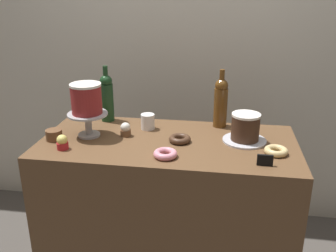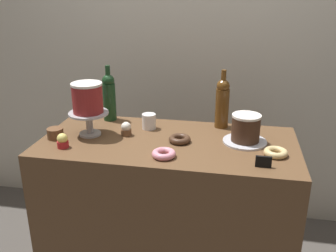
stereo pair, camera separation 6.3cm
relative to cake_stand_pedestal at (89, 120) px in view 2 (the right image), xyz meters
name	(u,v)px [view 2 (the right image)]	position (x,y,z in m)	size (l,w,h in m)	color
back_wall	(192,44)	(0.42, 0.89, 0.28)	(6.00, 0.05, 2.60)	beige
display_counter	(168,218)	(0.42, 0.00, -0.56)	(1.32, 0.63, 0.94)	brown
cake_stand_pedestal	(89,120)	(0.00, 0.00, 0.00)	(0.21, 0.21, 0.13)	#B2B2B7
white_layer_cake	(87,98)	(0.00, 0.00, 0.12)	(0.16, 0.16, 0.16)	maroon
silver_serving_platter	(245,141)	(0.81, 0.05, -0.08)	(0.22, 0.22, 0.01)	silver
chocolate_round_cake	(246,128)	(0.81, 0.05, -0.01)	(0.14, 0.14, 0.14)	#3D2619
wine_bottle_green	(109,96)	(0.03, 0.26, 0.06)	(0.08, 0.08, 0.33)	#193D1E
wine_bottle_amber	(222,102)	(0.68, 0.26, 0.06)	(0.08, 0.08, 0.33)	#5B3814
cupcake_vanilla	(126,129)	(0.19, 0.03, -0.05)	(0.06, 0.06, 0.07)	brown
cupcake_lemon	(63,141)	(-0.07, -0.18, -0.05)	(0.06, 0.06, 0.07)	red
donut_chocolate	(180,139)	(0.49, 0.00, -0.07)	(0.11, 0.11, 0.03)	#472D1E
donut_glazed	(276,152)	(0.95, -0.08, -0.07)	(0.11, 0.11, 0.03)	#E0C17F
donut_pink	(164,154)	(0.44, -0.19, -0.07)	(0.11, 0.11, 0.03)	pink
cookie_stack	(55,133)	(-0.16, -0.08, -0.06)	(0.08, 0.08, 0.05)	brown
price_sign_chalkboard	(263,162)	(0.89, -0.21, -0.06)	(0.07, 0.01, 0.05)	black
coffee_cup_ceramic	(149,121)	(0.29, 0.15, -0.04)	(0.08, 0.08, 0.09)	white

